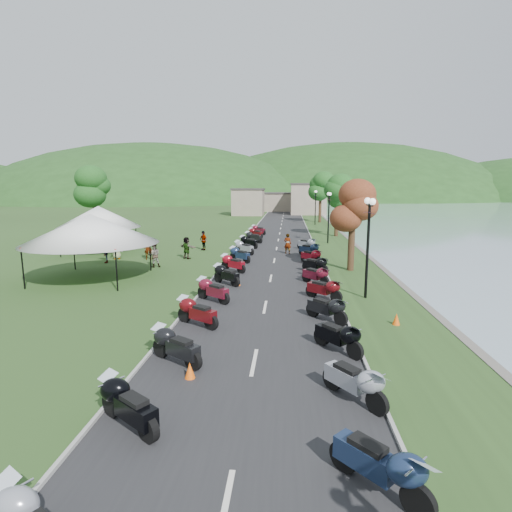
{
  "coord_description": "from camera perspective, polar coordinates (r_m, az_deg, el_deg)",
  "views": [
    {
      "loc": [
        1.04,
        -2.03,
        5.59
      ],
      "look_at": [
        -0.96,
        22.58,
        1.3
      ],
      "focal_mm": 28.0,
      "sensor_mm": 36.0,
      "label": 1
    }
  ],
  "objects": [
    {
      "name": "road",
      "position": [
        42.41,
        3.21,
        2.28
      ],
      "size": [
        7.0,
        120.0,
        0.02
      ],
      "primitive_type": "cube",
      "color": "#272729",
      "rests_on": "ground"
    },
    {
      "name": "hills_backdrop",
      "position": [
        202.11,
        4.41,
        8.25
      ],
      "size": [
        360.0,
        120.0,
        76.0
      ],
      "primitive_type": null,
      "color": "#285621",
      "rests_on": "ground"
    },
    {
      "name": "far_building",
      "position": [
        87.14,
        2.68,
        7.82
      ],
      "size": [
        18.0,
        16.0,
        5.0
      ],
      "primitive_type": "cube",
      "color": "gray",
      "rests_on": "ground"
    },
    {
      "name": "moto_row_left",
      "position": [
        24.78,
        -3.71,
        -1.9
      ],
      "size": [
        2.6,
        47.92,
        1.1
      ],
      "primitive_type": null,
      "color": "#331411",
      "rests_on": "ground"
    },
    {
      "name": "moto_row_right",
      "position": [
        21.76,
        9.01,
        -3.66
      ],
      "size": [
        2.6,
        31.19,
        1.1
      ],
      "primitive_type": null,
      "color": "#331411",
      "rests_on": "ground"
    },
    {
      "name": "vendor_tent_main",
      "position": [
        26.16,
        -22.4,
        1.22
      ],
      "size": [
        5.33,
        5.33,
        4.0
      ],
      "primitive_type": null,
      "color": "white",
      "rests_on": "ground"
    },
    {
      "name": "vendor_tent_side",
      "position": [
        36.48,
        -21.45,
        3.53
      ],
      "size": [
        4.56,
        4.56,
        4.0
      ],
      "primitive_type": null,
      "color": "white",
      "rests_on": "ground"
    },
    {
      "name": "tree_lakeside",
      "position": [
        27.28,
        13.6,
        5.03
      ],
      "size": [
        2.46,
        2.46,
        6.85
      ],
      "primitive_type": null,
      "color": "#256421",
      "rests_on": "ground"
    },
    {
      "name": "pedestrian_a",
      "position": [
        32.18,
        -15.03,
        -0.49
      ],
      "size": [
        0.79,
        0.69,
        1.81
      ],
      "primitive_type": "imported",
      "rotation": [
        0.0,
        0.0,
        0.38
      ],
      "color": "slate",
      "rests_on": "ground"
    },
    {
      "name": "pedestrian_b",
      "position": [
        29.04,
        -14.27,
        -1.55
      ],
      "size": [
        0.94,
        0.74,
        1.71
      ],
      "primitive_type": "imported",
      "rotation": [
        0.0,
        0.0,
        3.53
      ],
      "color": "slate",
      "rests_on": "ground"
    },
    {
      "name": "pedestrian_c",
      "position": [
        31.76,
        -20.66,
        -0.92
      ],
      "size": [
        0.98,
        1.33,
        1.9
      ],
      "primitive_type": "imported",
      "rotation": [
        0.0,
        0.0,
        5.15
      ],
      "color": "slate",
      "rests_on": "ground"
    },
    {
      "name": "traffic_cone_near",
      "position": [
        12.37,
        -9.43,
        -15.84
      ],
      "size": [
        0.32,
        0.32,
        0.5
      ],
      "primitive_type": "cone",
      "color": "#F2590C",
      "rests_on": "ground"
    }
  ]
}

